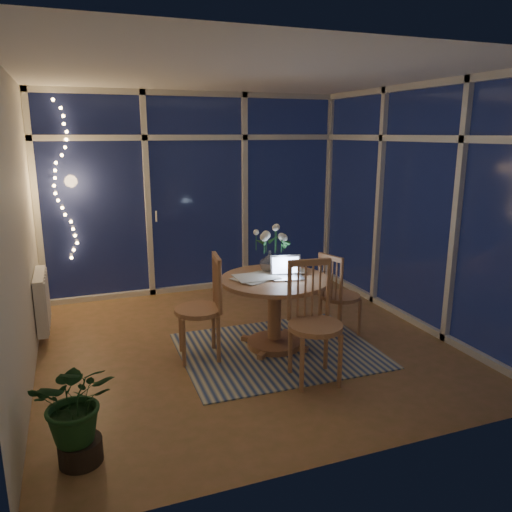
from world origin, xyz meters
name	(u,v)px	position (x,y,z in m)	size (l,w,h in m)	color
floor	(247,343)	(0.00, 0.00, 0.00)	(4.00, 4.00, 0.00)	olive
ceiling	(246,74)	(0.00, 0.00, 2.60)	(4.00, 4.00, 0.00)	white
wall_back	(197,194)	(0.00, 2.00, 1.30)	(4.00, 0.04, 2.60)	silver
wall_front	(359,269)	(0.00, -2.00, 1.30)	(4.00, 0.04, 2.60)	silver
wall_left	(18,231)	(-2.00, 0.00, 1.30)	(0.04, 4.00, 2.60)	silver
wall_right	(419,207)	(2.00, 0.00, 1.30)	(0.04, 4.00, 2.60)	silver
window_wall_back	(197,194)	(0.00, 1.96, 1.30)	(4.00, 0.10, 2.60)	silver
window_wall_right	(416,207)	(1.96, 0.00, 1.30)	(0.10, 4.00, 2.60)	silver
radiator	(42,300)	(-1.94, 0.90, 0.40)	(0.10, 0.70, 0.58)	white
fairy_lights	(62,182)	(-1.65, 1.88, 1.52)	(0.24, 0.10, 1.85)	#EBAD5E
garden_patio	(187,245)	(0.50, 5.00, -0.06)	(12.00, 6.00, 0.10)	black
garden_fence	(155,194)	(0.00, 5.50, 0.90)	(11.00, 0.08, 1.80)	#311D11
neighbour_roof	(144,128)	(0.30, 8.50, 2.20)	(7.00, 3.00, 2.20)	#30333A
garden_shrubs	(127,240)	(-0.80, 3.40, 0.45)	(0.90, 0.90, 0.90)	black
rug	(278,350)	(0.22, -0.29, 0.01)	(1.87, 1.49, 0.01)	beige
dining_table	(274,313)	(0.22, -0.19, 0.36)	(1.06, 1.06, 0.72)	#A36F4A
chair_left	(198,307)	(-0.54, -0.16, 0.50)	(0.47, 0.47, 1.01)	#A36F4A
chair_right	(341,294)	(0.97, -0.16, 0.46)	(0.42, 0.42, 0.91)	#A36F4A
chair_front	(315,323)	(0.27, -0.95, 0.53)	(0.49, 0.49, 1.05)	#A36F4A
laptop	(288,267)	(0.33, -0.24, 0.83)	(0.30, 0.26, 0.22)	#BCBCC1
flower_vase	(270,262)	(0.26, 0.04, 0.82)	(0.20, 0.20, 0.21)	white
bowl	(299,272)	(0.50, -0.14, 0.74)	(0.15, 0.15, 0.04)	silver
newspapers	(256,277)	(0.05, -0.11, 0.73)	(0.41, 0.31, 0.02)	silver
phone	(289,280)	(0.31, -0.32, 0.72)	(0.11, 0.05, 0.01)	black
potted_plant	(77,409)	(-1.65, -1.41, 0.38)	(0.54, 0.47, 0.76)	#17411D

